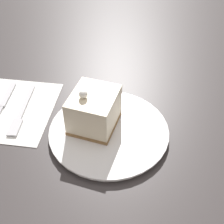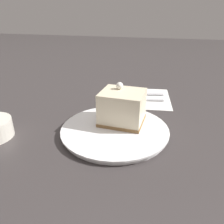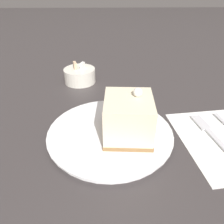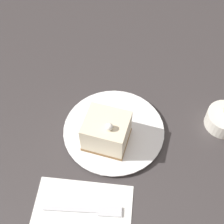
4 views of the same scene
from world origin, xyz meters
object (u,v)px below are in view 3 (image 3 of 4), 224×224
object	(u,v)px
fork	(212,135)
cake_slice	(128,118)
sugar_bowl	(80,75)
plate	(110,133)

from	to	relation	value
fork	cake_slice	bearing A→B (deg)	171.74
sugar_bowl	fork	bearing A→B (deg)	-42.84
plate	fork	world-z (taller)	plate
sugar_bowl	cake_slice	bearing A→B (deg)	-66.43
cake_slice	sugar_bowl	size ratio (longest dim) A/B	1.15
plate	sugar_bowl	xyz separation A→B (m)	(-0.09, 0.27, 0.01)
cake_slice	plate	bearing A→B (deg)	166.19
plate	fork	bearing A→B (deg)	-1.70
plate	cake_slice	world-z (taller)	cake_slice
plate	fork	xyz separation A→B (m)	(0.21, -0.01, -0.00)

